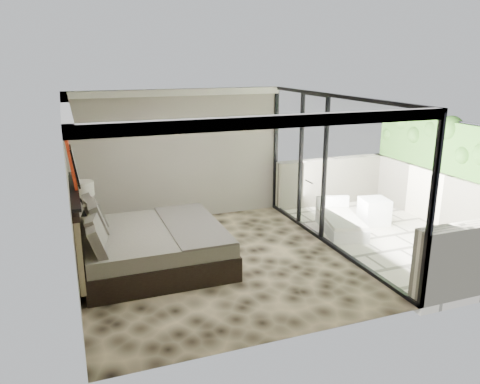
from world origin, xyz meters
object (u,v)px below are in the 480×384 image
object	(u,v)px
bed	(147,245)
ottoman	(374,211)
nightstand	(90,231)
lounger	(340,223)
table_lamp	(84,195)

from	to	relation	value
bed	ottoman	distance (m)	4.91
nightstand	lounger	distance (m)	4.95
bed	ottoman	world-z (taller)	bed
table_lamp	ottoman	xyz separation A→B (m)	(5.78, -0.94, -0.70)
table_lamp	ottoman	world-z (taller)	table_lamp
nightstand	bed	bearing A→B (deg)	-74.85
bed	ottoman	size ratio (longest dim) A/B	4.43
bed	lounger	distance (m)	3.99
bed	lounger	xyz separation A→B (m)	(3.97, 0.32, -0.21)
nightstand	lounger	world-z (taller)	lounger
bed	lounger	size ratio (longest dim) A/B	1.55
nightstand	ottoman	world-z (taller)	ottoman
table_lamp	lounger	distance (m)	5.05
bed	table_lamp	bearing A→B (deg)	122.44
nightstand	ottoman	bearing A→B (deg)	-25.30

